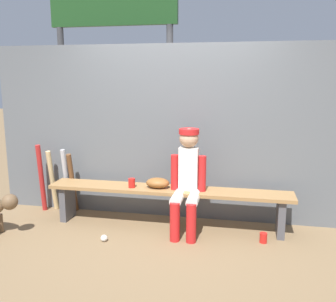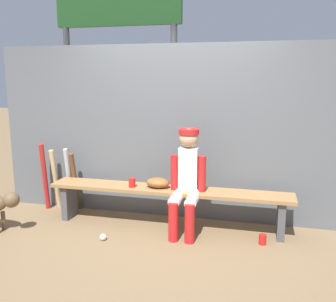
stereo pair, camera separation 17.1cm
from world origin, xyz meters
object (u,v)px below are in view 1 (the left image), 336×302
at_px(dugout_bench, 168,196).
at_px(bat_wood_natural, 52,181).
at_px(bat_wood_dark, 73,183).
at_px(bat_aluminum_red, 41,178).
at_px(cup_on_ground, 263,238).
at_px(bat_aluminum_silver, 66,180).
at_px(scoreboard, 117,23).
at_px(baseball, 104,238).
at_px(cup_on_bench, 132,183).
at_px(player_seated, 187,177).
at_px(baseball_glove, 158,183).

bearing_deg(dugout_bench, bat_wood_natural, 171.57).
bearing_deg(dugout_bench, bat_wood_dark, 170.49).
distance_m(bat_aluminum_red, cup_on_ground, 2.91).
relative_size(bat_wood_dark, bat_aluminum_silver, 0.97).
relative_size(bat_wood_natural, bat_aluminum_red, 0.91).
xyz_separation_m(dugout_bench, scoreboard, (-1.09, 1.48, 2.19)).
bearing_deg(bat_wood_natural, bat_wood_dark, -3.58).
distance_m(dugout_bench, bat_aluminum_red, 1.76).
relative_size(baseball, cup_on_bench, 0.67).
xyz_separation_m(bat_aluminum_red, scoreboard, (0.65, 1.29, 2.11)).
height_order(baseball, scoreboard, scoreboard).
bearing_deg(bat_aluminum_red, baseball, -32.83).
bearing_deg(player_seated, bat_aluminum_red, 171.46).
bearing_deg(baseball, cup_on_ground, 10.54).
height_order(cup_on_ground, scoreboard, scoreboard).
height_order(dugout_bench, bat_aluminum_silver, bat_aluminum_silver).
distance_m(baseball_glove, cup_on_ground, 1.34).
xyz_separation_m(bat_wood_natural, bat_aluminum_red, (-0.13, -0.05, 0.04)).
relative_size(dugout_bench, bat_aluminum_red, 3.19).
bearing_deg(baseball, scoreboard, 103.62).
bearing_deg(scoreboard, baseball, -76.38).
distance_m(baseball_glove, bat_wood_dark, 1.23).
relative_size(cup_on_ground, cup_on_bench, 1.00).
bearing_deg(bat_aluminum_red, cup_on_bench, -10.14).
bearing_deg(cup_on_ground, player_seated, 171.87).
bearing_deg(bat_wood_dark, baseball, -47.01).
distance_m(cup_on_ground, cup_on_bench, 1.62).
bearing_deg(baseball_glove, scoreboard, 123.25).
height_order(bat_aluminum_silver, baseball, bat_aluminum_silver).
bearing_deg(bat_wood_natural, cup_on_ground, -9.91).
bearing_deg(scoreboard, dugout_bench, -53.50).
bearing_deg(baseball_glove, bat_aluminum_silver, 168.15).
distance_m(bat_wood_natural, cup_on_ground, 2.79).
height_order(bat_wood_natural, scoreboard, scoreboard).
xyz_separation_m(baseball_glove, bat_wood_dark, (-1.20, 0.22, -0.13)).
bearing_deg(baseball, bat_wood_dark, 132.99).
bearing_deg(bat_wood_natural, bat_aluminum_silver, 11.01).
xyz_separation_m(baseball_glove, scoreboard, (-0.97, 1.48, 2.03)).
relative_size(cup_on_bench, scoreboard, 0.03).
bearing_deg(bat_aluminum_red, bat_wood_natural, 23.27).
bearing_deg(bat_wood_dark, bat_wood_natural, 176.42).
distance_m(player_seated, bat_wood_natural, 1.91).
xyz_separation_m(bat_aluminum_silver, bat_aluminum_red, (-0.31, -0.09, 0.03)).
height_order(bat_aluminum_silver, bat_wood_natural, bat_aluminum_silver).
xyz_separation_m(dugout_bench, baseball_glove, (-0.12, 0.00, 0.16)).
height_order(dugout_bench, player_seated, player_seated).
bearing_deg(bat_wood_dark, bat_aluminum_red, -175.20).
bearing_deg(dugout_bench, baseball_glove, 180.00).
bearing_deg(bat_aluminum_silver, cup_on_ground, -11.37).
xyz_separation_m(baseball, cup_on_ground, (1.71, 0.32, 0.02)).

